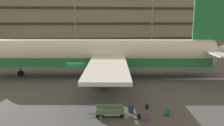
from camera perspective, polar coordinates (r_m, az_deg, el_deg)
The scene contains 12 objects.
ground_plane at distance 33.39m, azimuth -9.00°, elevation -3.81°, with size 600.00×600.00×0.00m, color #424449.
terminal_structure at distance 81.74m, azimuth -7.60°, elevation 11.47°, with size 154.82×20.96×18.75m.
airliner at distance 33.44m, azimuth -1.79°, elevation 2.21°, with size 38.58×31.13×11.50m.
light_mast_center_left at distance 67.36m, azimuth -9.26°, elevation 14.58°, with size 1.80×0.50×22.41m.
light_mast_center_right at distance 69.94m, azimuth 10.06°, elevation 13.65°, with size 1.80×0.50×20.60m.
suitcase_laid_flat at distance 19.81m, azimuth 8.52°, elevation -12.91°, with size 0.36×0.49×1.00m.
suitcase_scuffed at distance 21.27m, azimuth 4.70°, elevation -11.23°, with size 0.45×0.54×0.96m.
suitcase_purple at distance 20.42m, azimuth 3.41°, elevation -13.07°, with size 0.80×0.85×0.20m.
suitcase_upright at distance 21.19m, azimuth 13.60°, elevation -11.69°, with size 0.48×0.40×0.79m.
backpack_navy at distance 20.14m, azimuth 6.71°, elevation -13.06°, with size 0.37×0.31×0.55m.
backpack_silver at distance 22.32m, azimuth 8.70°, elevation -10.70°, with size 0.38×0.32×0.52m.
baggage_cart at distance 20.61m, azimuth -0.57°, elevation -11.84°, with size 3.34×1.46×0.82m.
Camera 1 is at (1.71, -32.27, 8.38)m, focal length 36.75 mm.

